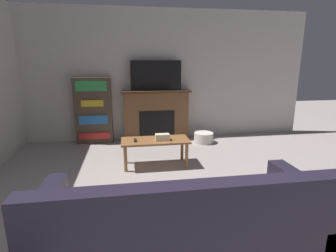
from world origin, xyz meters
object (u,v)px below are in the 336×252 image
Objects in this scene: tv at (156,76)px; couch at (183,232)px; storage_basket at (204,138)px; coffee_table at (155,143)px; fireplace at (156,115)px; bookshelf at (94,110)px.

tv is 3.79m from couch.
storage_basket is (1.14, 3.22, -0.19)m from couch.
coffee_table is at bearing -136.52° from storage_basket.
tv reaches higher than fireplace.
fireplace is at bearing 155.25° from storage_basket.
tv is at bearing 156.26° from storage_basket.
tv is (0.00, -0.02, 0.83)m from fireplace.
fireplace is at bearing 90.00° from tv.
storage_basket is at bearing -10.36° from bookshelf.
storage_basket is (0.93, -0.41, -1.25)m from tv.
coffee_table is 1.58m from storage_basket.
bookshelf is (-1.09, 3.63, 0.38)m from couch.
coffee_table is at bearing -97.47° from tv.
couch is at bearing -73.31° from bookshelf.
tv reaches higher than coffee_table.
couch is 3.81m from bookshelf.
couch reaches higher than storage_basket.
coffee_table is at bearing 89.66° from couch.
bookshelf is at bearing 126.70° from coffee_table.
tv is at bearing -90.00° from fireplace.
storage_basket is (1.13, 1.07, -0.27)m from coffee_table.
fireplace reaches higher than couch.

